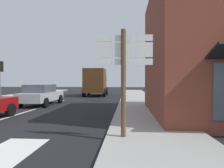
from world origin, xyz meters
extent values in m
plane|color=black|center=(0.00, 10.00, 0.00)|extent=(80.00, 80.00, 0.00)
cube|color=#9E9B96|center=(6.52, 8.00, 0.07)|extent=(3.01, 44.00, 0.14)
cube|color=silver|center=(0.00, 6.00, 0.01)|extent=(0.16, 12.00, 0.01)
cube|color=silver|center=(2.76, -1.00, 0.01)|extent=(1.20, 2.20, 0.01)
cylinder|color=black|center=(-0.05, 3.78, 0.32)|extent=(0.22, 0.64, 0.64)
cube|color=#B7BABF|center=(-0.49, 8.41, 0.62)|extent=(1.83, 4.23, 0.60)
cube|color=#47515B|center=(-0.50, 8.16, 1.19)|extent=(1.59, 2.13, 0.55)
cylinder|color=black|center=(-1.34, 9.78, 0.32)|extent=(0.23, 0.64, 0.64)
cylinder|color=black|center=(0.41, 9.74, 0.32)|extent=(0.23, 0.64, 0.64)
cylinder|color=black|center=(-1.39, 7.08, 0.32)|extent=(0.23, 0.64, 0.64)
cylinder|color=black|center=(0.36, 7.04, 0.32)|extent=(0.23, 0.64, 0.64)
cube|color=#4C2D14|center=(2.02, 16.88, 1.75)|extent=(2.31, 3.76, 2.60)
cube|color=#4C2D14|center=(1.95, 19.38, 1.45)|extent=(2.13, 1.36, 2.00)
cube|color=#47515B|center=(1.95, 19.43, 2.25)|extent=(1.76, 0.15, 0.70)
cylinder|color=black|center=(0.85, 19.30, 0.45)|extent=(0.31, 0.91, 0.90)
cylinder|color=black|center=(3.05, 19.36, 0.45)|extent=(0.31, 0.91, 0.90)
cylinder|color=black|center=(0.95, 15.90, 0.45)|extent=(0.31, 0.91, 0.90)
cylinder|color=black|center=(3.15, 15.96, 0.45)|extent=(0.31, 0.91, 0.90)
cylinder|color=brown|center=(5.52, 0.08, 1.60)|extent=(0.14, 0.14, 3.20)
cube|color=white|center=(4.94, 0.13, 2.96)|extent=(0.50, 0.03, 0.18)
cube|color=black|center=(4.94, 0.15, 2.96)|extent=(0.43, 0.01, 0.13)
cube|color=white|center=(4.94, 0.13, 2.62)|extent=(0.50, 0.03, 0.42)
cube|color=black|center=(4.94, 0.15, 2.62)|extent=(0.43, 0.01, 0.32)
cube|color=white|center=(4.94, 0.13, 2.28)|extent=(0.50, 0.03, 0.18)
cube|color=black|center=(4.94, 0.15, 2.28)|extent=(0.43, 0.01, 0.13)
cube|color=white|center=(5.52, 0.13, 2.96)|extent=(0.50, 0.03, 0.18)
cube|color=black|center=(5.52, 0.15, 2.96)|extent=(0.43, 0.01, 0.13)
cube|color=white|center=(5.52, 0.13, 2.62)|extent=(0.50, 0.03, 0.42)
cube|color=black|center=(5.52, 0.15, 2.62)|extent=(0.43, 0.01, 0.32)
cube|color=white|center=(5.52, 0.13, 2.28)|extent=(0.50, 0.03, 0.18)
cube|color=black|center=(5.52, 0.15, 2.28)|extent=(0.43, 0.01, 0.13)
cube|color=white|center=(6.10, 0.13, 2.96)|extent=(0.50, 0.03, 0.18)
cube|color=black|center=(6.10, 0.15, 2.96)|extent=(0.43, 0.01, 0.13)
cube|color=white|center=(6.10, 0.13, 2.62)|extent=(0.50, 0.03, 0.42)
cube|color=black|center=(6.10, 0.15, 2.62)|extent=(0.43, 0.01, 0.32)
cube|color=white|center=(6.10, 0.13, 2.28)|extent=(0.50, 0.03, 0.18)
cube|color=black|center=(6.10, 0.15, 2.28)|extent=(0.43, 0.01, 0.13)
cylinder|color=#47474C|center=(5.31, 17.52, 1.89)|extent=(0.12, 0.12, 3.78)
cube|color=black|center=(5.31, 17.72, 3.33)|extent=(0.30, 0.28, 0.90)
sphere|color=#360303|center=(5.31, 17.86, 3.60)|extent=(0.18, 0.18, 0.18)
sphere|color=#3C2303|center=(5.31, 17.86, 3.32)|extent=(0.18, 0.18, 0.18)
sphere|color=#0CA526|center=(5.31, 17.86, 3.04)|extent=(0.18, 0.18, 0.18)
cylinder|color=#47474C|center=(5.31, 10.66, 1.64)|extent=(0.12, 0.12, 3.29)
cube|color=black|center=(5.31, 10.86, 2.84)|extent=(0.30, 0.28, 0.90)
sphere|color=#360303|center=(5.31, 11.00, 3.11)|extent=(0.18, 0.18, 0.18)
sphere|color=#3C2303|center=(5.31, 11.00, 2.83)|extent=(0.18, 0.18, 0.18)
sphere|color=#0CA526|center=(5.31, 11.00, 2.55)|extent=(0.18, 0.18, 0.18)
cylinder|color=#47474C|center=(-5.31, 10.97, 1.71)|extent=(0.12, 0.12, 3.42)
cube|color=black|center=(-5.31, 11.17, 2.97)|extent=(0.30, 0.28, 0.90)
sphere|color=#360303|center=(-5.31, 11.31, 3.24)|extent=(0.18, 0.18, 0.18)
sphere|color=#3C2303|center=(-5.31, 11.31, 2.96)|extent=(0.18, 0.18, 0.18)
sphere|color=#0CA526|center=(-5.31, 11.31, 2.68)|extent=(0.18, 0.18, 0.18)
camera|label=1|loc=(5.64, -5.73, 1.74)|focal=32.73mm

